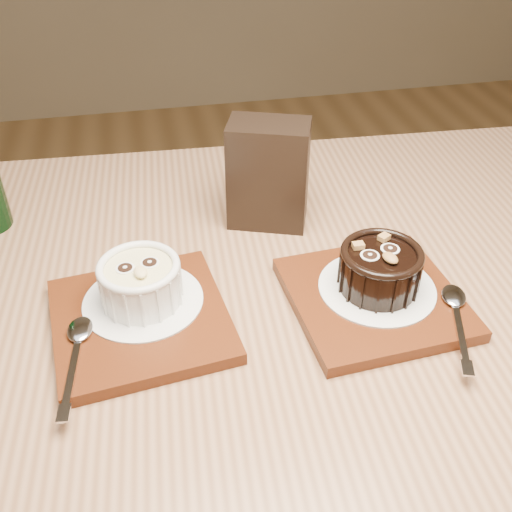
{
  "coord_description": "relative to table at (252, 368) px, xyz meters",
  "views": [
    {
      "loc": [
        -0.26,
        -0.31,
        1.2
      ],
      "look_at": [
        -0.16,
        0.18,
        0.81
      ],
      "focal_mm": 42.0,
      "sensor_mm": 36.0,
      "label": 1
    }
  ],
  "objects": [
    {
      "name": "ramekin_dark",
      "position": [
        0.14,
        -0.01,
        0.14
      ],
      "size": [
        0.09,
        0.09,
        0.05
      ],
      "rotation": [
        0.0,
        0.0,
        0.26
      ],
      "color": "black",
      "rests_on": "doily_right"
    },
    {
      "name": "condiment_stand",
      "position": [
        0.06,
        0.17,
        0.16
      ],
      "size": [
        0.11,
        0.09,
        0.14
      ],
      "primitive_type": "cube",
      "rotation": [
        0.0,
        0.0,
        -0.35
      ],
      "color": "black",
      "rests_on": "table"
    },
    {
      "name": "spoon_left",
      "position": [
        -0.18,
        -0.05,
        0.11
      ],
      "size": [
        0.04,
        0.14,
        0.01
      ],
      "primitive_type": null,
      "rotation": [
        0.0,
        0.0,
        -0.11
      ],
      "color": "silver",
      "rests_on": "tray_left"
    },
    {
      "name": "tray_left",
      "position": [
        -0.12,
        0.0,
        0.1
      ],
      "size": [
        0.2,
        0.2,
        0.01
      ],
      "primitive_type": "cube",
      "rotation": [
        0.0,
        0.0,
        0.12
      ],
      "color": "#55240E",
      "rests_on": "table"
    },
    {
      "name": "table",
      "position": [
        0.0,
        0.0,
        0.0
      ],
      "size": [
        1.24,
        0.86,
        0.75
      ],
      "rotation": [
        0.0,
        0.0,
        -0.05
      ],
      "color": "brown",
      "rests_on": "ground"
    },
    {
      "name": "ramekin_white",
      "position": [
        -0.12,
        0.02,
        0.13
      ],
      "size": [
        0.09,
        0.09,
        0.05
      ],
      "rotation": [
        0.0,
        0.0,
        0.16
      ],
      "color": "white",
      "rests_on": "doily_left"
    },
    {
      "name": "spoon_right",
      "position": [
        0.21,
        -0.07,
        0.11
      ],
      "size": [
        0.07,
        0.13,
        0.01
      ],
      "primitive_type": null,
      "rotation": [
        0.0,
        0.0,
        -0.34
      ],
      "color": "silver",
      "rests_on": "tray_right"
    },
    {
      "name": "doily_left",
      "position": [
        -0.12,
        0.02,
        0.11
      ],
      "size": [
        0.13,
        0.13,
        0.0
      ],
      "primitive_type": "cylinder",
      "color": "white",
      "rests_on": "tray_left"
    },
    {
      "name": "doily_right",
      "position": [
        0.14,
        -0.01,
        0.11
      ],
      "size": [
        0.13,
        0.13,
        0.0
      ],
      "primitive_type": "cylinder",
      "color": "white",
      "rests_on": "tray_right"
    },
    {
      "name": "tray_right",
      "position": [
        0.14,
        -0.01,
        0.1
      ],
      "size": [
        0.19,
        0.19,
        0.01
      ],
      "primitive_type": "cube",
      "rotation": [
        0.0,
        0.0,
        0.07
      ],
      "color": "#55240E",
      "rests_on": "table"
    }
  ]
}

